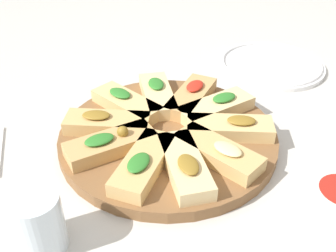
% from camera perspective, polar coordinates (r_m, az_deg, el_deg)
% --- Properties ---
extents(ground_plane, '(3.00, 3.00, 0.00)m').
position_cam_1_polar(ground_plane, '(0.72, -0.00, -2.23)').
color(ground_plane, beige).
extents(serving_board, '(0.39, 0.39, 0.02)m').
position_cam_1_polar(serving_board, '(0.71, -0.00, -1.54)').
color(serving_board, brown).
rests_on(serving_board, ground_plane).
extents(focaccia_slice_0, '(0.07, 0.15, 0.04)m').
position_cam_1_polar(focaccia_slice_0, '(0.66, -8.33, -2.56)').
color(focaccia_slice_0, tan).
rests_on(focaccia_slice_0, serving_board).
extents(focaccia_slice_1, '(0.13, 0.15, 0.03)m').
position_cam_1_polar(focaccia_slice_1, '(0.61, -3.57, -5.44)').
color(focaccia_slice_1, tan).
rests_on(focaccia_slice_1, serving_board).
extents(focaccia_slice_2, '(0.16, 0.10, 0.03)m').
position_cam_1_polar(focaccia_slice_2, '(0.61, 2.45, -5.67)').
color(focaccia_slice_2, '#E5C689').
rests_on(focaccia_slice_2, serving_board).
extents(focaccia_slice_3, '(0.16, 0.09, 0.03)m').
position_cam_1_polar(focaccia_slice_3, '(0.64, 7.26, -3.76)').
color(focaccia_slice_3, tan).
rests_on(focaccia_slice_3, serving_board).
extents(focaccia_slice_4, '(0.13, 0.15, 0.03)m').
position_cam_1_polar(focaccia_slice_4, '(0.70, 9.05, -0.21)').
color(focaccia_slice_4, '#DBB775').
rests_on(focaccia_slice_4, serving_board).
extents(focaccia_slice_5, '(0.06, 0.15, 0.03)m').
position_cam_1_polar(focaccia_slice_5, '(0.75, 7.08, 2.67)').
color(focaccia_slice_5, '#E5C689').
rests_on(focaccia_slice_5, serving_board).
extents(focaccia_slice_6, '(0.13, 0.16, 0.03)m').
position_cam_1_polar(focaccia_slice_6, '(0.78, 3.40, 4.26)').
color(focaccia_slice_6, tan).
rests_on(focaccia_slice_6, serving_board).
extents(focaccia_slice_7, '(0.16, 0.11, 0.03)m').
position_cam_1_polar(focaccia_slice_7, '(0.79, -1.53, 4.57)').
color(focaccia_slice_7, '#E5C689').
rests_on(focaccia_slice_7, serving_board).
extents(focaccia_slice_8, '(0.16, 0.09, 0.03)m').
position_cam_1_polar(focaccia_slice_8, '(0.76, -6.05, 3.30)').
color(focaccia_slice_8, '#DBB775').
rests_on(focaccia_slice_8, serving_board).
extents(focaccia_slice_9, '(0.14, 0.15, 0.03)m').
position_cam_1_polar(focaccia_slice_9, '(0.71, -8.88, 0.45)').
color(focaccia_slice_9, tan).
rests_on(focaccia_slice_9, serving_board).
extents(plate_left, '(0.26, 0.26, 0.02)m').
position_cam_1_polar(plate_left, '(1.00, 14.70, 8.70)').
color(plate_left, white).
rests_on(plate_left, ground_plane).
extents(water_glass, '(0.07, 0.07, 0.09)m').
position_cam_1_polar(water_glass, '(0.54, -18.26, -13.19)').
color(water_glass, silver).
rests_on(water_glass, ground_plane).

